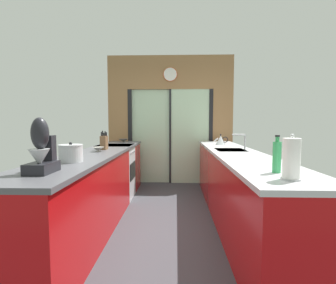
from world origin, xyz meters
The scene contains 14 objects.
ground_plane centered at (0.00, 0.60, -0.01)m, with size 5.04×7.60×0.02m, color #38383D.
back_wall_unit centered at (0.00, 2.40, 1.52)m, with size 2.64×0.12×2.70m.
left_counter_run centered at (-0.91, 0.13, 0.47)m, with size 0.62×3.80×0.92m.
right_counter_run centered at (0.91, 0.30, 0.46)m, with size 0.62×3.80×0.92m.
sink_faucet centered at (1.05, 0.55, 1.07)m, with size 0.19×0.02×0.22m.
oven_range centered at (-0.91, 1.25, 0.46)m, with size 0.60×0.60×0.92m.
mixing_bowl_near centered at (-0.89, 0.24, 0.95)m, with size 0.15×0.15×0.06m.
mixing_bowl_far centered at (-0.89, 1.82, 0.96)m, with size 0.20×0.20×0.07m.
knife_block centered at (-0.89, 0.51, 1.02)m, with size 0.09×0.14×0.26m.
stand_mixer centered at (-0.89, -1.15, 1.08)m, with size 0.17×0.27×0.42m.
stock_pot centered at (-0.89, -0.62, 1.01)m, with size 0.23×0.23×0.19m.
kettle centered at (0.89, 1.35, 1.00)m, with size 0.24×0.16×0.18m.
soap_bottle centered at (0.89, -1.09, 1.04)m, with size 0.06×0.06×0.29m.
paper_towel_roll centered at (0.89, -1.33, 1.06)m, with size 0.13×0.13×0.31m.
Camera 1 is at (0.12, -3.02, 1.30)m, focal length 27.13 mm.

